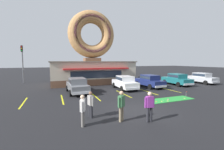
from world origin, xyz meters
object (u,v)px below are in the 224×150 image
(car_grey, at_px, (77,85))
(pedestrian_clipboard_woman, at_px, (83,109))
(car_navy, at_px, (149,80))
(putting_flag_pin, at_px, (186,93))
(pedestrian_blue_sweater_man, at_px, (149,105))
(car_white, at_px, (125,82))
(car_silver, at_px, (201,78))
(trash_bin, at_px, (140,80))
(pedestrian_hooded_kid, at_px, (121,105))
(car_teal, at_px, (177,79))
(pedestrian_leather_jacket_man, at_px, (91,103))
(golf_ball, at_px, (163,100))
(traffic_light_pole, at_px, (22,59))

(car_grey, relative_size, pedestrian_clipboard_woman, 2.78)
(car_grey, relative_size, car_navy, 1.00)
(putting_flag_pin, bearing_deg, pedestrian_blue_sweater_man, -152.12)
(car_white, relative_size, pedestrian_clipboard_woman, 2.81)
(putting_flag_pin, relative_size, car_silver, 0.12)
(putting_flag_pin, distance_m, trash_bin, 9.40)
(car_white, xyz_separation_m, pedestrian_hooded_kid, (-4.48, -8.67, 0.09))
(car_teal, height_order, pedestrian_blue_sweater_man, pedestrian_blue_sweater_man)
(car_white, relative_size, pedestrian_blue_sweater_man, 2.74)
(car_silver, height_order, trash_bin, car_silver)
(car_silver, distance_m, pedestrian_leather_jacket_man, 20.39)
(golf_ball, relative_size, pedestrian_clipboard_woman, 0.03)
(car_grey, xyz_separation_m, pedestrian_clipboard_woman, (-0.96, -8.36, 0.04))
(car_silver, bearing_deg, car_teal, 178.93)
(car_grey, relative_size, pedestrian_hooded_kid, 2.67)
(pedestrian_leather_jacket_man, distance_m, pedestrian_clipboard_woman, 1.20)
(pedestrian_blue_sweater_man, distance_m, pedestrian_hooded_kid, 1.55)
(pedestrian_clipboard_woman, xyz_separation_m, trash_bin, (10.97, 12.03, -0.42))
(car_silver, height_order, pedestrian_leather_jacket_man, car_silver)
(car_navy, xyz_separation_m, car_silver, (9.40, -0.00, 0.00))
(trash_bin, relative_size, traffic_light_pole, 0.17)
(golf_ball, bearing_deg, pedestrian_leather_jacket_man, -167.73)
(traffic_light_pole, bearing_deg, car_grey, -57.58)
(putting_flag_pin, xyz_separation_m, pedestrian_hooded_kid, (-7.98, -2.84, 0.52))
(car_white, xyz_separation_m, traffic_light_pole, (-12.30, 10.35, 2.84))
(car_white, bearing_deg, golf_ball, -83.97)
(putting_flag_pin, distance_m, car_navy, 5.92)
(putting_flag_pin, bearing_deg, car_white, 120.98)
(pedestrian_hooded_kid, xyz_separation_m, pedestrian_leather_jacket_man, (-1.46, 1.16, -0.09))
(pedestrian_leather_jacket_man, bearing_deg, car_silver, 21.82)
(golf_ball, height_order, car_teal, car_teal)
(car_navy, relative_size, car_teal, 1.00)
(car_navy, relative_size, pedestrian_leather_jacket_man, 2.92)
(putting_flag_pin, xyz_separation_m, car_grey, (-9.14, 5.68, 0.43))
(car_navy, height_order, pedestrian_leather_jacket_man, car_navy)
(putting_flag_pin, distance_m, pedestrian_blue_sweater_man, 7.45)
(car_grey, relative_size, pedestrian_leather_jacket_man, 2.91)
(pedestrian_leather_jacket_man, distance_m, traffic_light_pole, 19.16)
(car_grey, bearing_deg, car_white, 1.50)
(putting_flag_pin, height_order, car_silver, car_silver)
(pedestrian_blue_sweater_man, bearing_deg, traffic_light_pole, 115.17)
(putting_flag_pin, relative_size, car_navy, 0.12)
(pedestrian_blue_sweater_man, xyz_separation_m, traffic_light_pole, (-9.23, 19.65, 2.77))
(car_navy, relative_size, trash_bin, 4.75)
(pedestrian_clipboard_woman, bearing_deg, trash_bin, 47.66)
(pedestrian_leather_jacket_man, bearing_deg, car_teal, 28.39)
(car_grey, relative_size, car_white, 0.99)
(car_white, distance_m, pedestrian_leather_jacket_man, 9.58)
(car_navy, bearing_deg, pedestrian_blue_sweater_man, -125.34)
(golf_ball, height_order, pedestrian_hooded_kid, pedestrian_hooded_kid)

